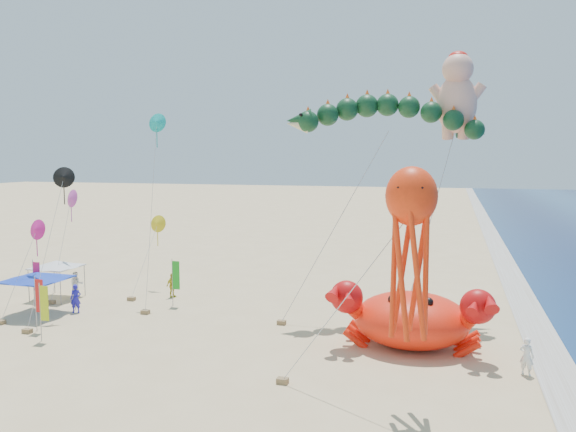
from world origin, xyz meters
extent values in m
plane|color=#D1B784|center=(0.00, 0.00, 0.00)|extent=(320.00, 320.00, 0.00)
plane|color=silver|center=(12.00, 0.00, 0.01)|extent=(320.00, 320.00, 0.00)
ellipsoid|color=#FF250D|center=(5.25, 0.23, 1.44)|extent=(6.07, 5.03, 2.87)
sphere|color=#B70B0C|center=(2.04, -0.98, 2.71)|extent=(1.71, 1.71, 1.71)
sphere|color=black|center=(4.35, -0.77, 2.71)|extent=(0.44, 0.44, 0.44)
sphere|color=#B70B0C|center=(8.47, -0.98, 2.71)|extent=(1.71, 1.71, 1.71)
sphere|color=black|center=(6.16, -0.77, 2.71)|extent=(0.44, 0.44, 0.44)
cone|color=#0E331A|center=(-2.10, 5.44, 12.13)|extent=(1.62, 1.19, 1.32)
cylinder|color=#B2B2B2|center=(0.46, 3.73, 5.81)|extent=(5.78, 3.48, 11.35)
cube|color=olive|center=(-2.41, 2.01, 0.12)|extent=(0.50, 0.35, 0.25)
ellipsoid|color=#F1AD93|center=(7.20, 6.90, 13.10)|extent=(2.38, 1.96, 3.50)
sphere|color=#F1AD93|center=(7.20, 6.68, 15.14)|extent=(1.83, 1.83, 1.83)
ellipsoid|color=red|center=(7.20, 6.79, 15.79)|extent=(1.18, 1.18, 0.83)
cylinder|color=#B2B2B2|center=(5.85, 5.51, 5.93)|extent=(2.75, 2.83, 11.56)
cube|color=olive|center=(4.51, 4.12, 0.12)|extent=(0.50, 0.35, 0.25)
ellipsoid|color=#FF350D|center=(5.64, -7.54, 8.44)|extent=(1.95, 1.76, 2.25)
cylinder|color=#B2B2B2|center=(2.92, -6.93, 3.97)|extent=(5.48, 1.26, 7.66)
cube|color=olive|center=(0.20, -6.32, 0.12)|extent=(0.50, 0.35, 0.25)
cylinder|color=gray|center=(-16.26, -1.78, 1.10)|extent=(0.06, 0.06, 2.20)
cylinder|color=gray|center=(-19.39, 1.35, 1.10)|extent=(0.06, 0.06, 2.20)
cylinder|color=gray|center=(-16.26, 1.35, 1.10)|extent=(0.06, 0.06, 2.20)
cube|color=#1434B6|center=(-17.82, -0.21, 2.24)|extent=(3.37, 3.37, 0.08)
cone|color=#1434B6|center=(-17.82, -0.21, 2.48)|extent=(3.71, 3.71, 0.45)
cylinder|color=gray|center=(-20.65, 2.23, 1.10)|extent=(0.06, 0.06, 2.20)
cylinder|color=gray|center=(-18.07, 2.23, 1.10)|extent=(0.06, 0.06, 2.20)
cylinder|color=gray|center=(-20.65, 4.82, 1.10)|extent=(0.06, 0.06, 2.20)
cylinder|color=gray|center=(-18.07, 4.82, 1.10)|extent=(0.06, 0.06, 2.20)
cube|color=silver|center=(-19.36, 3.52, 2.24)|extent=(2.83, 2.83, 0.08)
cone|color=silver|center=(-19.36, 3.52, 2.48)|extent=(3.11, 3.11, 0.45)
cylinder|color=gray|center=(-13.97, -4.52, 1.60)|extent=(0.05, 0.05, 3.20)
cube|color=#B9D218|center=(-13.69, -4.52, 2.10)|extent=(0.50, 0.04, 1.90)
cylinder|color=gray|center=(-15.38, -3.22, 1.60)|extent=(0.05, 0.05, 3.20)
cube|color=red|center=(-15.10, -3.22, 2.10)|extent=(0.50, 0.04, 1.90)
cylinder|color=gray|center=(-19.23, 1.08, 1.60)|extent=(0.05, 0.05, 3.20)
cube|color=#F81B52|center=(-18.95, 1.08, 2.10)|extent=(0.50, 0.04, 1.90)
cylinder|color=gray|center=(-10.61, 3.98, 1.60)|extent=(0.05, 0.05, 3.20)
cube|color=#199B1E|center=(-10.33, 3.98, 2.10)|extent=(0.50, 0.04, 1.90)
imported|color=#241FBA|center=(-15.76, 0.76, 0.91)|extent=(0.77, 0.64, 1.82)
imported|color=white|center=(-18.23, 4.11, 0.92)|extent=(1.13, 1.13, 1.85)
imported|color=gold|center=(-11.77, 6.08, 0.87)|extent=(0.70, 1.10, 1.74)
imported|color=white|center=(10.57, -2.24, 0.88)|extent=(0.76, 0.66, 1.76)
cone|color=#C9167B|center=(-17.78, -0.13, 5.40)|extent=(1.30, 0.51, 1.32)
cylinder|color=#B2B2B2|center=(-17.53, -1.63, 2.72)|extent=(0.55, 3.04, 5.17)
cube|color=olive|center=(-17.28, -3.13, 0.12)|extent=(0.50, 0.35, 0.25)
cone|color=black|center=(-15.90, 0.25, 8.68)|extent=(1.30, 0.51, 1.32)
cylinder|color=#B2B2B2|center=(-15.65, -1.25, 4.37)|extent=(0.55, 3.04, 8.45)
cube|color=olive|center=(-15.40, -2.75, 0.12)|extent=(0.50, 0.35, 0.25)
cone|color=gold|center=(-14.13, 8.38, 4.93)|extent=(1.30, 0.51, 1.32)
cylinder|color=#B2B2B2|center=(-13.88, 6.88, 2.49)|extent=(0.54, 3.04, 4.70)
cube|color=olive|center=(-13.63, 5.38, 0.12)|extent=(0.50, 0.35, 0.25)
cone|color=#0E9F9A|center=(-12.22, 5.24, 12.24)|extent=(1.30, 0.51, 1.32)
cylinder|color=#B2B2B2|center=(-11.97, 3.74, 6.14)|extent=(0.55, 3.04, 12.00)
cube|color=olive|center=(-11.72, 2.24, 0.12)|extent=(0.50, 0.35, 0.25)
cone|color=#C541A5|center=(-19.01, 4.88, 6.98)|extent=(1.30, 0.51, 1.32)
cylinder|color=#B2B2B2|center=(-18.76, 3.38, 3.52)|extent=(0.55, 3.04, 6.75)
cube|color=olive|center=(-18.51, 1.88, 0.12)|extent=(0.50, 0.35, 0.25)
camera|label=1|loc=(7.13, -28.99, 9.89)|focal=35.00mm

